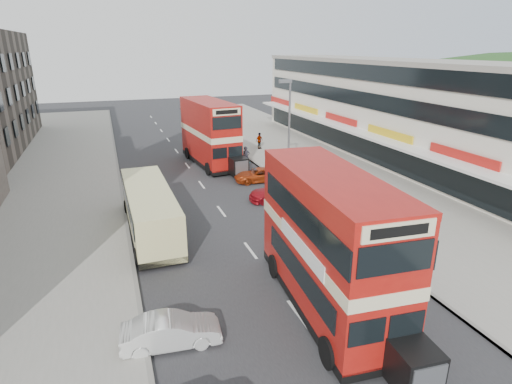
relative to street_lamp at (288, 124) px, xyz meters
name	(u,v)px	position (x,y,z in m)	size (l,w,h in m)	color
ground	(321,345)	(-6.52, -18.00, -4.78)	(160.00, 160.00, 0.00)	#28282B
road_surface	(202,185)	(-6.52, 2.00, -4.78)	(12.00, 90.00, 0.01)	#28282B
pavement_right	(334,170)	(5.48, 2.00, -4.71)	(12.00, 90.00, 0.15)	gray
pavement_left	(34,202)	(-18.52, 2.00, -4.71)	(12.00, 90.00, 0.15)	gray
kerb_left	(122,192)	(-12.62, 2.00, -4.71)	(0.20, 90.00, 0.16)	gray
kerb_right	(273,176)	(-0.42, 2.00, -4.71)	(0.20, 90.00, 0.16)	gray
commercial_row	(400,110)	(13.42, 4.00, -0.09)	(9.90, 46.20, 9.30)	silver
street_lamp	(288,124)	(0.00, 0.00, 0.00)	(1.00, 0.20, 8.12)	slate
bus_main	(330,243)	(-5.18, -15.89, -1.81)	(3.53, 10.45, 5.65)	black
bus_second	(210,133)	(-4.32, 7.75, -1.81)	(3.75, 10.33, 5.65)	black
coach	(150,209)	(-11.28, -5.81, -3.29)	(2.62, 9.61, 2.54)	black
car_left_front	(171,331)	(-11.69, -16.12, -4.19)	(1.26, 3.61, 1.19)	silver
car_right_a	(279,192)	(-2.04, -3.26, -4.15)	(1.77, 4.36, 1.27)	#AA111B
car_right_b	(259,175)	(-1.95, 1.30, -4.24)	(1.82, 3.96, 1.10)	#B33A11
car_right_c	(218,137)	(-1.42, 16.38, -4.10)	(1.62, 4.02, 1.37)	#4E699D
pedestrian_near	(333,181)	(2.24, -3.36, -3.80)	(0.61, 0.42, 1.67)	gray
pedestrian_far	(259,141)	(1.87, 11.53, -3.78)	(1.01, 0.42, 1.72)	gray
cyclist	(246,162)	(-1.89, 4.64, -4.01)	(0.68, 1.61, 2.17)	gray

